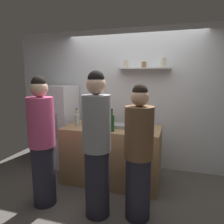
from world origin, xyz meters
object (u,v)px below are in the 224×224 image
Objects in this scene: refrigerator at (58,126)px; person_pink_top at (42,143)px; baking_pan at (123,126)px; wine_bottle_pale_glass at (77,120)px; person_grey_hoodie at (97,146)px; water_bottle_plastic at (77,118)px; wine_bottle_green_glass at (112,123)px; utensil_holder at (100,124)px; wine_bottle_amber_glass at (86,119)px; person_brown_jacket at (139,155)px.

refrigerator is 1.36m from person_pink_top.
wine_bottle_pale_glass is (-0.75, -0.12, 0.08)m from baking_pan.
refrigerator is at bearing 166.20° from baking_pan.
refrigerator is 1.81m from person_grey_hoodie.
water_bottle_plastic is (-0.84, 0.07, 0.07)m from baking_pan.
person_grey_hoodie is at bearing -68.83° from person_pink_top.
wine_bottle_green_glass is 0.19× the size of person_grey_hoodie.
baking_pan is 1.64× the size of utensil_holder.
wine_bottle_amber_glass is 0.16× the size of person_pink_top.
person_pink_top is 0.97× the size of person_grey_hoodie.
refrigerator is 4.56× the size of wine_bottle_green_glass.
person_pink_top is (-0.22, -0.91, -0.16)m from wine_bottle_amber_glass.
person_brown_jacket is at bearing -31.65° from wine_bottle_pale_glass.
water_bottle_plastic is at bearing -26.41° from refrigerator.
utensil_holder is 0.32m from wine_bottle_green_glass.
person_pink_top is (-0.77, -0.63, -0.19)m from wine_bottle_green_glass.
person_grey_hoodie reaches higher than person_pink_top.
person_grey_hoodie is 0.51m from person_brown_jacket.
wine_bottle_amber_glass is (-0.54, 0.28, -0.03)m from wine_bottle_green_glass.
wine_bottle_pale_glass is at bearing 13.04° from person_pink_top.
person_pink_top is (-0.12, -0.78, -0.16)m from wine_bottle_pale_glass.
wine_bottle_green_glass is at bearing -123.27° from person_brown_jacket.
utensil_holder is 0.50m from water_bottle_plastic.
person_grey_hoodie is (0.74, -0.98, -0.11)m from water_bottle_plastic.
wine_bottle_green_glass reaches higher than wine_bottle_pale_glass.
wine_bottle_green_glass is (-0.11, -0.27, 0.11)m from baking_pan.
person_brown_jacket is at bearing 31.64° from person_grey_hoodie.
wine_bottle_amber_glass is (-0.29, 0.10, 0.05)m from utensil_holder.
person_grey_hoodie reaches higher than wine_bottle_amber_glass.
wine_bottle_pale_glass is at bearing -175.50° from utensil_holder.
utensil_holder is 0.72× the size of wine_bottle_amber_glass.
person_grey_hoodie reaches higher than refrigerator.
wine_bottle_amber_glass is at bearing 160.89° from utensil_holder.
baking_pan is at bearing -4.50° from water_bottle_plastic.
wine_bottle_pale_glass is at bearing -35.47° from refrigerator.
person_grey_hoodie reaches higher than water_bottle_plastic.
person_pink_top reaches higher than refrigerator.
person_pink_top is (0.53, -1.25, 0.08)m from refrigerator.
person_brown_jacket reaches higher than refrigerator.
baking_pan is 0.85m from water_bottle_plastic.
refrigerator is 0.87× the size of person_grey_hoodie.
water_bottle_plastic is 1.23m from person_grey_hoodie.
refrigerator is at bearing 144.53° from wine_bottle_pale_glass.
person_brown_jacket is (1.26, 0.08, -0.05)m from person_pink_top.
water_bottle_plastic reaches higher than utensil_holder.
person_grey_hoodie is at bearing -72.42° from utensil_holder.
person_grey_hoodie is (0.26, -0.82, -0.08)m from utensil_holder.
wine_bottle_green_glass reaches higher than utensil_holder.
water_bottle_plastic is (-0.73, 0.34, -0.04)m from wine_bottle_green_glass.
wine_bottle_green_glass is 1.20× the size of wine_bottle_amber_glass.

